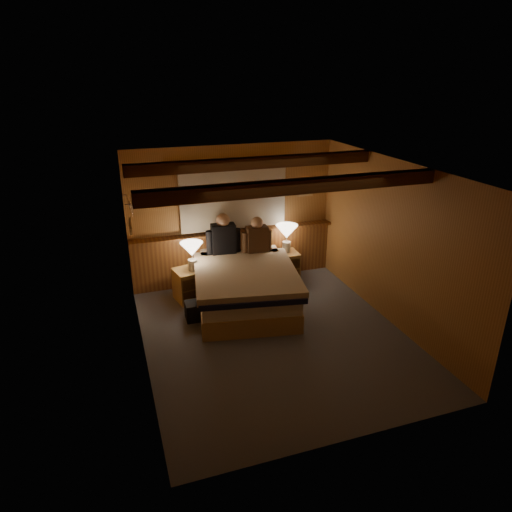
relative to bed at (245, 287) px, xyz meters
name	(u,v)px	position (x,y,z in m)	size (l,w,h in m)	color
floor	(274,336)	(0.13, -0.97, -0.35)	(4.20, 4.20, 0.00)	#50545F
ceiling	(277,168)	(0.13, -0.97, 2.05)	(4.20, 4.20, 0.00)	#D78D50
wall_back	(233,215)	(0.13, 1.13, 0.85)	(3.60, 3.60, 0.00)	#AF793F
wall_left	(137,276)	(-1.67, -0.97, 0.85)	(4.20, 4.20, 0.00)	#AF793F
wall_right	(392,243)	(1.93, -0.97, 0.85)	(4.20, 4.20, 0.00)	#AF793F
wall_front	(357,340)	(0.13, -3.07, 0.85)	(3.60, 3.60, 0.00)	#AF793F
wainscot	(234,254)	(0.13, 1.07, 0.13)	(3.60, 0.23, 0.94)	brown
curtain_window	(233,198)	(0.13, 1.06, 1.17)	(2.18, 0.09, 1.11)	#482C12
ceiling_beams	(273,173)	(0.13, -0.82, 1.96)	(3.60, 1.65, 0.16)	#482C12
coat_rail	(130,205)	(-1.58, 0.61, 1.32)	(0.05, 0.55, 0.24)	white
framed_print	(305,189)	(1.48, 1.11, 1.20)	(0.30, 0.04, 0.25)	tan
bed	(245,287)	(0.00, 0.00, 0.00)	(1.83, 2.21, 0.68)	#AE824A
nightstand_left	(191,285)	(-0.77, 0.54, -0.09)	(0.56, 0.53, 0.53)	#AE824A
nightstand_right	(285,266)	(1.00, 0.80, -0.10)	(0.47, 0.43, 0.51)	#AE824A
lamp_left	(192,251)	(-0.72, 0.51, 0.51)	(0.36, 0.36, 0.47)	beige
lamp_right	(287,233)	(1.03, 0.82, 0.51)	(0.39, 0.39, 0.50)	beige
person_left	(223,237)	(-0.14, 0.75, 0.60)	(0.58, 0.26, 0.71)	black
person_right	(257,237)	(0.41, 0.63, 0.57)	(0.52, 0.22, 0.63)	#492F1D
duffel_bag	(201,310)	(-0.75, -0.13, -0.21)	(0.47, 0.29, 0.33)	black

